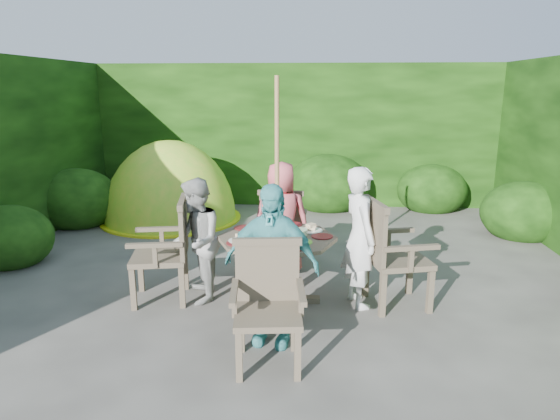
# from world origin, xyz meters

# --- Properties ---
(ground) EXTENTS (60.00, 60.00, 0.00)m
(ground) POSITION_xyz_m (0.00, 0.00, 0.00)
(ground) COLOR #45433E
(ground) RESTS_ON ground
(hedge_enclosure) EXTENTS (9.00, 9.00, 2.50)m
(hedge_enclosure) POSITION_xyz_m (0.00, 1.33, 1.25)
(hedge_enclosure) COLOR black
(hedge_enclosure) RESTS_ON ground
(patio_table) EXTENTS (1.20, 1.20, 0.82)m
(patio_table) POSITION_xyz_m (0.00, -0.70, 0.58)
(patio_table) COLOR #443A2C
(patio_table) RESTS_ON ground
(parasol_pole) EXTENTS (0.04, 0.04, 2.20)m
(parasol_pole) POSITION_xyz_m (-0.00, -0.70, 1.10)
(parasol_pole) COLOR olive
(parasol_pole) RESTS_ON ground
(garden_chair_right) EXTENTS (0.67, 0.72, 1.02)m
(garden_chair_right) POSITION_xyz_m (1.09, -0.70, 0.55)
(garden_chair_right) COLOR #443A2C
(garden_chair_right) RESTS_ON ground
(garden_chair_left) EXTENTS (0.63, 0.68, 1.00)m
(garden_chair_left) POSITION_xyz_m (-1.09, -0.70, 0.53)
(garden_chair_left) COLOR #443A2C
(garden_chair_left) RESTS_ON ground
(garden_chair_back) EXTENTS (0.57, 0.51, 0.91)m
(garden_chair_back) POSITION_xyz_m (-0.02, 0.40, 0.48)
(garden_chair_back) COLOR #443A2C
(garden_chair_back) RESTS_ON ground
(garden_chair_front) EXTENTS (0.60, 0.55, 0.92)m
(garden_chair_front) POSITION_xyz_m (0.01, -1.80, 0.49)
(garden_chair_front) COLOR #443A2C
(garden_chair_front) RESTS_ON ground
(child_right) EXTENTS (0.46, 0.58, 1.38)m
(child_right) POSITION_xyz_m (0.80, -0.69, 0.69)
(child_right) COLOR white
(child_right) RESTS_ON ground
(child_left) EXTENTS (0.61, 0.70, 1.25)m
(child_left) POSITION_xyz_m (-0.80, -0.71, 0.62)
(child_left) COLOR #A4A59F
(child_left) RESTS_ON ground
(child_back) EXTENTS (0.65, 0.44, 1.30)m
(child_back) POSITION_xyz_m (-0.01, 0.10, 0.65)
(child_back) COLOR #D1565D
(child_back) RESTS_ON ground
(child_front) EXTENTS (0.85, 0.48, 1.36)m
(child_front) POSITION_xyz_m (0.01, -1.50, 0.68)
(child_front) COLOR #4AABAD
(child_front) RESTS_ON ground
(dome_tent) EXTENTS (2.25, 2.25, 2.57)m
(dome_tent) POSITION_xyz_m (-1.97, 2.39, 0.00)
(dome_tent) COLOR #8DDE2A
(dome_tent) RESTS_ON ground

